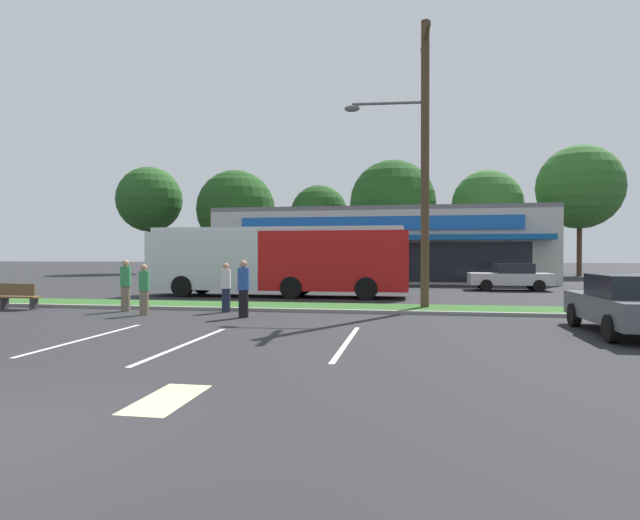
% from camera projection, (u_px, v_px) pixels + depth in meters
% --- Properties ---
extents(grass_median, '(56.00, 2.20, 0.12)m').
position_uv_depth(grass_median, '(281.00, 306.00, 19.44)').
color(grass_median, '#2D5B23').
rests_on(grass_median, ground_plane).
extents(curb_lip, '(56.00, 0.24, 0.12)m').
position_uv_depth(curb_lip, '(272.00, 310.00, 18.24)').
color(curb_lip, gray).
rests_on(curb_lip, ground_plane).
extents(parking_stripe_0, '(0.12, 4.80, 0.01)m').
position_uv_depth(parking_stripe_0, '(87.00, 338.00, 12.45)').
color(parking_stripe_0, silver).
rests_on(parking_stripe_0, ground_plane).
extents(parking_stripe_1, '(0.12, 4.80, 0.01)m').
position_uv_depth(parking_stripe_1, '(185.00, 344.00, 11.61)').
color(parking_stripe_1, silver).
rests_on(parking_stripe_1, ground_plane).
extents(parking_stripe_2, '(0.12, 4.80, 0.01)m').
position_uv_depth(parking_stripe_2, '(347.00, 342.00, 11.91)').
color(parking_stripe_2, silver).
rests_on(parking_stripe_2, ground_plane).
extents(lot_arrow, '(0.70, 1.60, 0.01)m').
position_uv_depth(lot_arrow, '(167.00, 399.00, 7.25)').
color(lot_arrow, beige).
rests_on(lot_arrow, ground_plane).
extents(storefront_building, '(23.35, 14.66, 5.26)m').
position_uv_depth(storefront_building, '(382.00, 246.00, 41.29)').
color(storefront_building, '#BCB7AD').
rests_on(storefront_building, ground_plane).
extents(tree_far_left, '(6.69, 6.69, 11.00)m').
position_uv_depth(tree_far_left, '(149.00, 200.00, 54.05)').
color(tree_far_left, '#473323').
rests_on(tree_far_left, ground_plane).
extents(tree_left, '(7.91, 7.91, 10.45)m').
position_uv_depth(tree_left, '(236.00, 210.00, 52.80)').
color(tree_left, '#473323').
rests_on(tree_left, ground_plane).
extents(tree_mid_left, '(5.66, 5.66, 8.84)m').
position_uv_depth(tree_mid_left, '(319.00, 214.00, 52.02)').
color(tree_mid_left, '#473323').
rests_on(tree_mid_left, ground_plane).
extents(tree_mid, '(7.71, 7.71, 10.45)m').
position_uv_depth(tree_mid, '(393.00, 203.00, 47.09)').
color(tree_mid, '#473323').
rests_on(tree_mid, ground_plane).
extents(tree_mid_right, '(6.32, 6.32, 9.58)m').
position_uv_depth(tree_mid_right, '(487.00, 205.00, 47.21)').
color(tree_mid_right, '#473323').
rests_on(tree_mid_right, ground_plane).
extents(tree_right, '(7.56, 7.56, 11.86)m').
position_uv_depth(tree_right, '(580.00, 187.00, 47.35)').
color(tree_right, '#473323').
rests_on(tree_right, ground_plane).
extents(utility_pole, '(3.02, 2.40, 10.29)m').
position_uv_depth(utility_pole, '(421.00, 156.00, 18.61)').
color(utility_pole, '#4C3826').
rests_on(utility_pole, ground_plane).
extents(city_bus, '(12.26, 2.66, 3.25)m').
position_uv_depth(city_bus, '(278.00, 259.00, 24.70)').
color(city_bus, '#B71414').
rests_on(city_bus, ground_plane).
extents(bus_stop_bench, '(1.60, 0.45, 0.95)m').
position_uv_depth(bus_stop_bench, '(18.00, 296.00, 18.94)').
color(bus_stop_bench, brown).
rests_on(bus_stop_bench, ground_plane).
extents(car_0, '(4.24, 1.97, 1.51)m').
position_uv_depth(car_0, '(310.00, 275.00, 30.71)').
color(car_0, maroon).
rests_on(car_0, ground_plane).
extents(car_1, '(4.34, 2.01, 1.48)m').
position_uv_depth(car_1, '(510.00, 277.00, 28.77)').
color(car_1, '#B7B7BC').
rests_on(car_1, ground_plane).
extents(car_2, '(1.91, 4.37, 1.50)m').
position_uv_depth(car_2, '(628.00, 304.00, 12.97)').
color(car_2, '#515459').
rests_on(car_2, ground_plane).
extents(pedestrian_near_bench, '(0.37, 0.37, 1.81)m').
position_uv_depth(pedestrian_near_bench, '(126.00, 285.00, 18.33)').
color(pedestrian_near_bench, '#726651').
rests_on(pedestrian_near_bench, ground_plane).
extents(pedestrian_by_pole, '(0.37, 0.37, 1.81)m').
position_uv_depth(pedestrian_by_pole, '(243.00, 289.00, 16.53)').
color(pedestrian_by_pole, black).
rests_on(pedestrian_by_pole, ground_plane).
extents(pedestrian_mid, '(0.34, 0.34, 1.68)m').
position_uv_depth(pedestrian_mid, '(144.00, 290.00, 17.17)').
color(pedestrian_mid, '#726651').
rests_on(pedestrian_mid, ground_plane).
extents(pedestrian_far, '(0.34, 0.34, 1.70)m').
position_uv_depth(pedestrian_far, '(226.00, 287.00, 18.06)').
color(pedestrian_far, '#1E2338').
rests_on(pedestrian_far, ground_plane).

